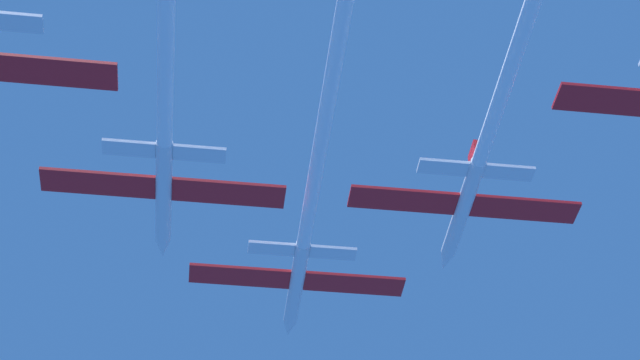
# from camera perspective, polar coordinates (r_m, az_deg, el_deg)

# --- Properties ---
(jet_lead) EXTENTS (16.41, 43.49, 2.72)m
(jet_lead) POSITION_cam_1_polar(r_m,az_deg,el_deg) (75.86, -0.39, -0.58)
(jet_lead) COLOR white
(jet_left_wing) EXTENTS (16.41, 49.44, 2.72)m
(jet_left_wing) POSITION_cam_1_polar(r_m,az_deg,el_deg) (65.38, -7.99, 7.04)
(jet_left_wing) COLOR white
(jet_right_wing) EXTENTS (16.41, 47.54, 2.72)m
(jet_right_wing) POSITION_cam_1_polar(r_m,az_deg,el_deg) (69.62, 9.65, 5.17)
(jet_right_wing) COLOR white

